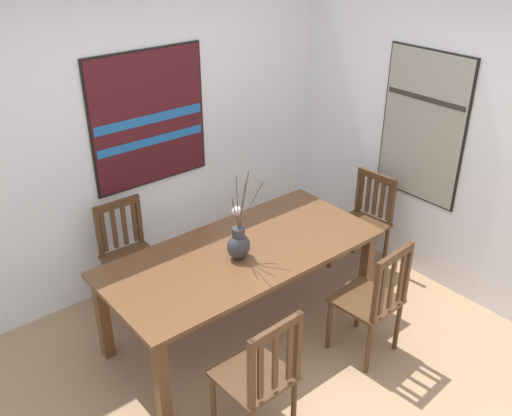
# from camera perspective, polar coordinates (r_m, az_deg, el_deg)

# --- Properties ---
(ground_plane) EXTENTS (6.40, 6.40, 0.03)m
(ground_plane) POSITION_cam_1_polar(r_m,az_deg,el_deg) (4.23, 3.61, -16.89)
(ground_plane) COLOR #A37F5B
(wall_back) EXTENTS (6.40, 0.12, 2.70)m
(wall_back) POSITION_cam_1_polar(r_m,az_deg,el_deg) (4.80, -11.22, 7.78)
(wall_back) COLOR silver
(wall_back) RESTS_ON ground_plane
(wall_side) EXTENTS (0.12, 6.40, 2.70)m
(wall_side) POSITION_cam_1_polar(r_m,az_deg,el_deg) (4.78, 20.85, 6.36)
(wall_side) COLOR silver
(wall_side) RESTS_ON ground_plane
(dining_table) EXTENTS (2.10, 0.97, 0.73)m
(dining_table) POSITION_cam_1_polar(r_m,az_deg,el_deg) (4.23, -1.39, -5.37)
(dining_table) COLOR brown
(dining_table) RESTS_ON ground_plane
(centerpiece_vase) EXTENTS (0.25, 0.18, 0.71)m
(centerpiece_vase) POSITION_cam_1_polar(r_m,az_deg,el_deg) (4.04, -1.76, -3.49)
(centerpiece_vase) COLOR #333338
(centerpiece_vase) RESTS_ON dining_table
(chair_0) EXTENTS (0.45, 0.45, 0.95)m
(chair_0) POSITION_cam_1_polar(r_m,az_deg,el_deg) (4.19, 11.72, -9.04)
(chair_0) COLOR #4C301C
(chair_0) RESTS_ON ground_plane
(chair_1) EXTENTS (0.45, 0.45, 0.90)m
(chair_1) POSITION_cam_1_polar(r_m,az_deg,el_deg) (5.18, 10.89, -1.20)
(chair_1) COLOR #4C301C
(chair_1) RESTS_ON ground_plane
(chair_2) EXTENTS (0.43, 0.43, 0.95)m
(chair_2) POSITION_cam_1_polar(r_m,az_deg,el_deg) (3.54, 0.36, -16.60)
(chair_2) COLOR #4C301C
(chair_2) RESTS_ON ground_plane
(chair_3) EXTENTS (0.43, 0.43, 0.91)m
(chair_3) POSITION_cam_1_polar(r_m,az_deg,el_deg) (4.73, -12.67, -4.53)
(chair_3) COLOR #4C301C
(chair_3) RESTS_ON ground_plane
(painting_on_back_wall) EXTENTS (1.04, 0.05, 1.12)m
(painting_on_back_wall) POSITION_cam_1_polar(r_m,az_deg,el_deg) (4.72, -10.78, 8.84)
(painting_on_back_wall) COLOR black
(painting_on_side_wall) EXTENTS (0.05, 0.79, 1.27)m
(painting_on_side_wall) POSITION_cam_1_polar(r_m,az_deg,el_deg) (4.92, 16.51, 7.88)
(painting_on_side_wall) COLOR black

